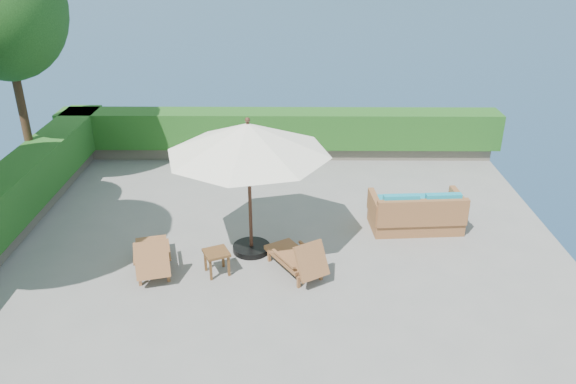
{
  "coord_description": "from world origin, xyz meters",
  "views": [
    {
      "loc": [
        0.39,
        -9.57,
        5.93
      ],
      "look_at": [
        0.3,
        0.8,
        1.1
      ],
      "focal_mm": 35.0,
      "sensor_mm": 36.0,
      "label": 1
    }
  ],
  "objects_px": {
    "wicker_loveseat": "(416,214)",
    "lounge_right": "(298,258)",
    "lounge_left": "(152,255)",
    "patio_umbrella": "(248,140)",
    "side_table": "(217,255)"
  },
  "relations": [
    {
      "from": "lounge_left",
      "to": "wicker_loveseat",
      "type": "bearing_deg",
      "value": 2.98
    },
    {
      "from": "side_table",
      "to": "lounge_right",
      "type": "bearing_deg",
      "value": 0.23
    },
    {
      "from": "lounge_right",
      "to": "wicker_loveseat",
      "type": "relative_size",
      "value": 0.75
    },
    {
      "from": "patio_umbrella",
      "to": "lounge_left",
      "type": "relative_size",
      "value": 2.24
    },
    {
      "from": "lounge_right",
      "to": "side_table",
      "type": "relative_size",
      "value": 2.57
    },
    {
      "from": "patio_umbrella",
      "to": "lounge_right",
      "type": "height_order",
      "value": "patio_umbrella"
    },
    {
      "from": "side_table",
      "to": "wicker_loveseat",
      "type": "bearing_deg",
      "value": 23.51
    },
    {
      "from": "lounge_left",
      "to": "patio_umbrella",
      "type": "bearing_deg",
      "value": 8.04
    },
    {
      "from": "wicker_loveseat",
      "to": "lounge_right",
      "type": "bearing_deg",
      "value": -149.35
    },
    {
      "from": "lounge_left",
      "to": "side_table",
      "type": "bearing_deg",
      "value": -17.38
    },
    {
      "from": "lounge_left",
      "to": "side_table",
      "type": "xyz_separation_m",
      "value": [
        1.23,
        -0.05,
        0.03
      ]
    },
    {
      "from": "side_table",
      "to": "wicker_loveseat",
      "type": "distance_m",
      "value": 4.49
    },
    {
      "from": "lounge_left",
      "to": "wicker_loveseat",
      "type": "xyz_separation_m",
      "value": [
        5.35,
        1.74,
        0.01
      ]
    },
    {
      "from": "lounge_left",
      "to": "lounge_right",
      "type": "bearing_deg",
      "value": -15.97
    },
    {
      "from": "lounge_right",
      "to": "wicker_loveseat",
      "type": "distance_m",
      "value": 3.14
    }
  ]
}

